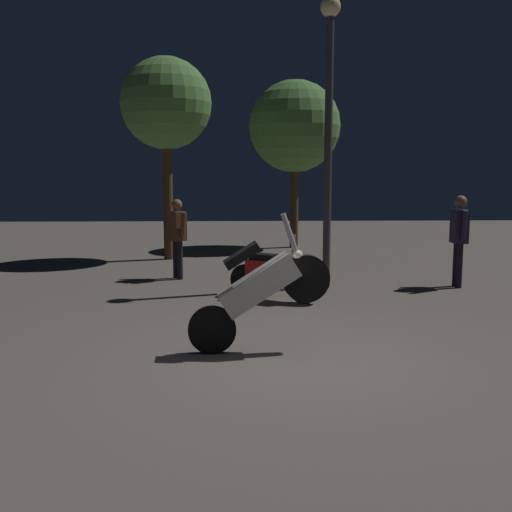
# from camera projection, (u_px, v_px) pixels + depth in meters

# --- Properties ---
(ground_plane) EXTENTS (40.00, 40.00, 0.00)m
(ground_plane) POSITION_uv_depth(u_px,v_px,m) (295.00, 359.00, 6.67)
(ground_plane) COLOR #605951
(motorcycle_white_foreground) EXTENTS (1.66, 0.37, 1.63)m
(motorcycle_white_foreground) POSITION_uv_depth(u_px,v_px,m) (259.00, 290.00, 6.86)
(motorcycle_white_foreground) COLOR black
(motorcycle_white_foreground) RESTS_ON ground_plane
(motorcycle_red_parked_left) EXTENTS (1.46, 0.97, 1.11)m
(motorcycle_red_parked_left) POSITION_uv_depth(u_px,v_px,m) (274.00, 274.00, 9.78)
(motorcycle_red_parked_left) COLOR black
(motorcycle_red_parked_left) RESTS_ON ground_plane
(person_rider_beside) EXTENTS (0.25, 0.67, 1.69)m
(person_rider_beside) POSITION_uv_depth(u_px,v_px,m) (459.00, 233.00, 10.83)
(person_rider_beside) COLOR black
(person_rider_beside) RESTS_ON ground_plane
(person_bystander_far) EXTENTS (0.44, 0.60, 1.59)m
(person_bystander_far) POSITION_uv_depth(u_px,v_px,m) (177.00, 232.00, 11.71)
(person_bystander_far) COLOR black
(person_bystander_far) RESTS_ON ground_plane
(streetlamp_near) EXTENTS (0.36, 0.36, 5.14)m
(streetlamp_near) POSITION_uv_depth(u_px,v_px,m) (329.00, 107.00, 10.51)
(streetlamp_near) COLOR #38383D
(streetlamp_near) RESTS_ON ground_plane
(tree_left_bg) EXTENTS (2.55, 2.55, 4.68)m
(tree_left_bg) POSITION_uv_depth(u_px,v_px,m) (295.00, 127.00, 16.52)
(tree_left_bg) COLOR #4C331E
(tree_left_bg) RESTS_ON ground_plane
(tree_center_bg) EXTENTS (2.18, 2.18, 4.84)m
(tree_center_bg) POSITION_uv_depth(u_px,v_px,m) (166.00, 105.00, 14.09)
(tree_center_bg) COLOR #4C331E
(tree_center_bg) RESTS_ON ground_plane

